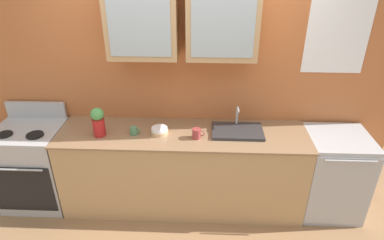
{
  "coord_description": "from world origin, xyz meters",
  "views": [
    {
      "loc": [
        0.22,
        -2.84,
        2.56
      ],
      "look_at": [
        0.09,
        0.0,
        1.04
      ],
      "focal_mm": 31.16,
      "sensor_mm": 36.0,
      "label": 1
    }
  ],
  "objects_px": {
    "sink_faucet": "(237,131)",
    "cup_near_sink": "(197,134)",
    "vase": "(98,121)",
    "dishwasher": "(331,174)",
    "stove_range": "(35,165)",
    "cup_near_bowls": "(134,131)",
    "bowl_stack": "(160,131)"
  },
  "relations": [
    {
      "from": "dishwasher",
      "to": "vase",
      "type": "bearing_deg",
      "value": -178.44
    },
    {
      "from": "sink_faucet",
      "to": "cup_near_bowls",
      "type": "distance_m",
      "value": 1.02
    },
    {
      "from": "bowl_stack",
      "to": "dishwasher",
      "type": "xyz_separation_m",
      "value": [
        1.76,
        0.01,
        -0.48
      ]
    },
    {
      "from": "dishwasher",
      "to": "cup_near_bowls",
      "type": "bearing_deg",
      "value": -179.11
    },
    {
      "from": "dishwasher",
      "to": "cup_near_sink",
      "type": "bearing_deg",
      "value": -176.7
    },
    {
      "from": "stove_range",
      "to": "cup_near_bowls",
      "type": "bearing_deg",
      "value": -1.82
    },
    {
      "from": "vase",
      "to": "dishwasher",
      "type": "height_order",
      "value": "vase"
    },
    {
      "from": "vase",
      "to": "cup_near_bowls",
      "type": "xyz_separation_m",
      "value": [
        0.33,
        0.03,
        -0.11
      ]
    },
    {
      "from": "sink_faucet",
      "to": "bowl_stack",
      "type": "distance_m",
      "value": 0.77
    },
    {
      "from": "stove_range",
      "to": "sink_faucet",
      "type": "bearing_deg",
      "value": 1.17
    },
    {
      "from": "bowl_stack",
      "to": "cup_near_sink",
      "type": "xyz_separation_m",
      "value": [
        0.37,
        -0.07,
        0.02
      ]
    },
    {
      "from": "cup_near_bowls",
      "to": "dishwasher",
      "type": "height_order",
      "value": "cup_near_bowls"
    },
    {
      "from": "stove_range",
      "to": "vase",
      "type": "distance_m",
      "value": 0.98
    },
    {
      "from": "stove_range",
      "to": "bowl_stack",
      "type": "bearing_deg",
      "value": -0.57
    },
    {
      "from": "cup_near_bowls",
      "to": "vase",
      "type": "bearing_deg",
      "value": -174.35
    },
    {
      "from": "bowl_stack",
      "to": "cup_near_bowls",
      "type": "height_order",
      "value": "cup_near_bowls"
    },
    {
      "from": "stove_range",
      "to": "dishwasher",
      "type": "height_order",
      "value": "stove_range"
    },
    {
      "from": "vase",
      "to": "cup_near_bowls",
      "type": "relative_size",
      "value": 2.74
    },
    {
      "from": "sink_faucet",
      "to": "bowl_stack",
      "type": "height_order",
      "value": "sink_faucet"
    },
    {
      "from": "sink_faucet",
      "to": "vase",
      "type": "bearing_deg",
      "value": -175.27
    },
    {
      "from": "vase",
      "to": "stove_range",
      "type": "bearing_deg",
      "value": 175.03
    },
    {
      "from": "vase",
      "to": "dishwasher",
      "type": "bearing_deg",
      "value": 1.56
    },
    {
      "from": "vase",
      "to": "cup_near_bowls",
      "type": "bearing_deg",
      "value": 5.65
    },
    {
      "from": "sink_faucet",
      "to": "cup_near_sink",
      "type": "bearing_deg",
      "value": -162.25
    },
    {
      "from": "bowl_stack",
      "to": "vase",
      "type": "bearing_deg",
      "value": -174.62
    },
    {
      "from": "cup_near_sink",
      "to": "dishwasher",
      "type": "xyz_separation_m",
      "value": [
        1.39,
        0.08,
        -0.5
      ]
    },
    {
      "from": "cup_near_bowls",
      "to": "dishwasher",
      "type": "bearing_deg",
      "value": 0.89
    },
    {
      "from": "sink_faucet",
      "to": "bowl_stack",
      "type": "relative_size",
      "value": 3.0
    },
    {
      "from": "cup_near_sink",
      "to": "cup_near_bowls",
      "type": "distance_m",
      "value": 0.62
    },
    {
      "from": "bowl_stack",
      "to": "cup_near_bowls",
      "type": "relative_size",
      "value": 1.57
    },
    {
      "from": "stove_range",
      "to": "bowl_stack",
      "type": "relative_size",
      "value": 6.36
    },
    {
      "from": "stove_range",
      "to": "dishwasher",
      "type": "bearing_deg",
      "value": -0.08
    }
  ]
}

